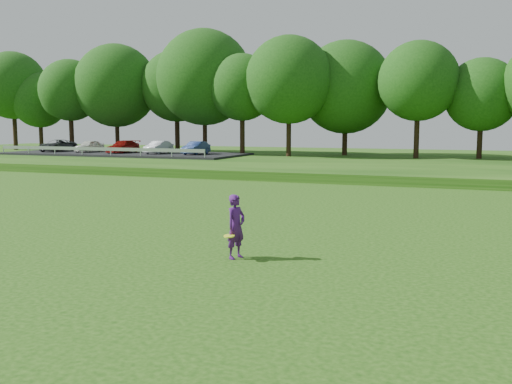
% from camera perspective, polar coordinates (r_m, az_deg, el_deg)
% --- Properties ---
extents(ground, '(140.00, 140.00, 0.00)m').
position_cam_1_polar(ground, '(16.93, -9.44, -5.48)').
color(ground, '#19450D').
rests_on(ground, ground).
extents(berm, '(130.00, 30.00, 0.60)m').
position_cam_1_polar(berm, '(49.03, 11.41, 2.85)').
color(berm, '#19450D').
rests_on(berm, ground).
extents(walking_path, '(130.00, 1.60, 0.04)m').
position_cam_1_polar(walking_path, '(35.40, 7.40, 0.99)').
color(walking_path, gray).
rests_on(walking_path, ground).
extents(treeline, '(104.00, 7.00, 15.00)m').
position_cam_1_polar(treeline, '(53.06, 12.39, 11.55)').
color(treeline, '#174510').
rests_on(treeline, berm).
extents(parking_lot, '(24.00, 9.00, 1.38)m').
position_cam_1_polar(parking_lot, '(57.50, -13.67, 4.09)').
color(parking_lot, black).
rests_on(parking_lot, berm).
extents(woman, '(0.59, 0.82, 1.72)m').
position_cam_1_polar(woman, '(15.21, -2.02, -3.48)').
color(woman, '#4B176A').
rests_on(woman, ground).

